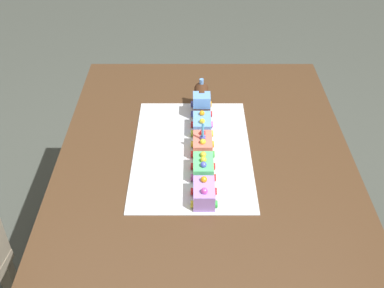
# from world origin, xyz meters

# --- Properties ---
(dining_table) EXTENTS (1.40, 1.00, 0.74)m
(dining_table) POSITION_xyz_m (0.00, 0.00, 0.63)
(dining_table) COLOR #4C331E
(dining_table) RESTS_ON ground
(cake_board) EXTENTS (0.60, 0.40, 0.00)m
(cake_board) POSITION_xyz_m (-0.07, -0.05, 0.74)
(cake_board) COLOR silver
(cake_board) RESTS_ON dining_table
(cake_locomotive) EXTENTS (0.14, 0.08, 0.12)m
(cake_locomotive) POSITION_xyz_m (-0.31, -0.01, 0.79)
(cake_locomotive) COLOR #472816
(cake_locomotive) RESTS_ON cake_board
(cake_car_hopper_sky_blue) EXTENTS (0.10, 0.08, 0.07)m
(cake_car_hopper_sky_blue) POSITION_xyz_m (-0.18, -0.01, 0.77)
(cake_car_hopper_sky_blue) COLOR #669EEA
(cake_car_hopper_sky_blue) RESTS_ON cake_board
(cake_car_caboose_coral) EXTENTS (0.10, 0.08, 0.07)m
(cake_car_caboose_coral) POSITION_xyz_m (-0.06, -0.01, 0.77)
(cake_car_caboose_coral) COLOR #F27260
(cake_car_caboose_coral) RESTS_ON cake_board
(cake_car_gondola_mint_green) EXTENTS (0.10, 0.08, 0.07)m
(cake_car_gondola_mint_green) POSITION_xyz_m (0.06, -0.01, 0.77)
(cake_car_gondola_mint_green) COLOR #59CC7A
(cake_car_gondola_mint_green) RESTS_ON cake_board
(cake_car_tanker_lavender) EXTENTS (0.10, 0.08, 0.07)m
(cake_car_tanker_lavender) POSITION_xyz_m (0.17, -0.01, 0.77)
(cake_car_tanker_lavender) COLOR #AD84E0
(cake_car_tanker_lavender) RESTS_ON cake_board
(birthday_candle) EXTENTS (0.01, 0.01, 0.06)m
(birthday_candle) POSITION_xyz_m (-0.06, -0.01, 0.85)
(birthday_candle) COLOR #4CA5E5
(birthday_candle) RESTS_ON cake_car_caboose_coral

